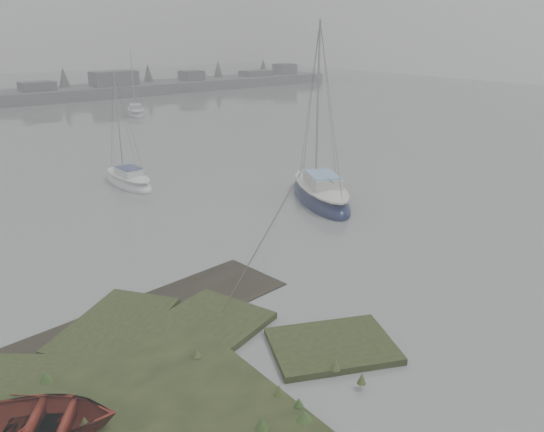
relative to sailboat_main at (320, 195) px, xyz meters
The scene contains 6 objects.
ground 22.36m from the sailboat_main, 116.45° to the left, with size 160.00×160.00×0.00m, color slate.
far_shoreline 54.59m from the sailboat_main, 71.98° to the left, with size 60.00×8.00×4.15m.
sailboat_main is the anchor object (origin of this frame).
sailboat_white 11.54m from the sailboat_main, 126.39° to the left, with size 1.75×5.05×7.09m.
sailboat_far_b 34.30m from the sailboat_main, 81.51° to the left, with size 3.46×5.54×7.43m.
dinghy 19.32m from the sailboat_main, 152.29° to the right, with size 2.37×3.32×0.69m, color #5F180E.
Camera 1 is at (-9.11, -9.75, 8.83)m, focal length 35.00 mm.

